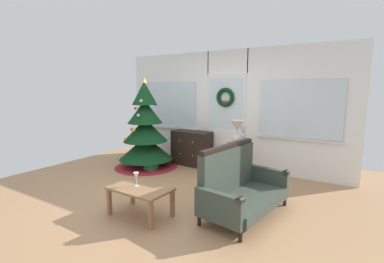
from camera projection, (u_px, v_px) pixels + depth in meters
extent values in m
plane|color=#AD7F56|center=(172.00, 196.00, 4.49)|extent=(6.76, 6.76, 0.00)
cube|color=white|center=(171.00, 107.00, 6.84)|extent=(2.15, 0.08, 2.55)
cube|color=white|center=(300.00, 113.00, 5.26)|extent=(2.15, 0.08, 2.55)
cube|color=white|center=(228.00, 62.00, 5.89)|extent=(0.94, 0.08, 0.50)
cube|color=silver|center=(226.00, 121.00, 6.05)|extent=(0.90, 0.05, 2.05)
cube|color=white|center=(225.00, 147.00, 6.12)|extent=(0.78, 0.02, 0.80)
cube|color=silver|center=(226.00, 104.00, 5.98)|extent=(0.78, 0.01, 1.10)
cube|color=silver|center=(169.00, 104.00, 6.78)|extent=(1.50, 0.01, 1.10)
cube|color=silver|center=(300.00, 109.00, 5.20)|extent=(1.50, 0.01, 1.10)
cube|color=silver|center=(169.00, 127.00, 6.86)|extent=(1.59, 0.06, 0.03)
cube|color=silver|center=(298.00, 139.00, 5.27)|extent=(1.59, 0.06, 0.03)
torus|color=black|center=(225.00, 97.00, 5.92)|extent=(0.41, 0.09, 0.41)
cube|color=red|center=(225.00, 103.00, 5.93)|extent=(0.10, 0.02, 0.10)
cylinder|color=#4C331E|center=(146.00, 161.00, 6.18)|extent=(0.10, 0.10, 0.24)
cone|color=maroon|center=(146.00, 164.00, 6.19)|extent=(1.40, 1.40, 0.10)
cone|color=#0F3819|center=(146.00, 148.00, 6.13)|extent=(1.18, 1.18, 0.50)
cone|color=#0F3819|center=(145.00, 130.00, 6.07)|extent=(0.97, 0.97, 0.50)
cone|color=#0F3819|center=(145.00, 112.00, 6.01)|extent=(0.76, 0.76, 0.50)
cone|color=#0F3819|center=(144.00, 93.00, 5.95)|extent=(0.54, 0.54, 0.50)
cone|color=#E0BC4C|center=(144.00, 80.00, 5.90)|extent=(0.12, 0.12, 0.12)
sphere|color=red|center=(132.00, 129.00, 5.79)|extent=(0.07, 0.07, 0.07)
sphere|color=gold|center=(134.00, 130.00, 5.72)|extent=(0.07, 0.07, 0.07)
sphere|color=silver|center=(141.00, 101.00, 5.74)|extent=(0.07, 0.07, 0.07)
sphere|color=#264CB2|center=(156.00, 104.00, 5.94)|extent=(0.07, 0.07, 0.07)
sphere|color=red|center=(135.00, 108.00, 5.80)|extent=(0.06, 0.06, 0.06)
sphere|color=gold|center=(125.00, 139.00, 5.85)|extent=(0.07, 0.07, 0.07)
sphere|color=silver|center=(138.00, 115.00, 5.72)|extent=(0.06, 0.06, 0.06)
cube|color=black|center=(192.00, 148.00, 6.31)|extent=(0.92, 0.46, 0.78)
sphere|color=tan|center=(180.00, 140.00, 6.20)|extent=(0.03, 0.03, 0.03)
sphere|color=tan|center=(193.00, 142.00, 6.00)|extent=(0.03, 0.03, 0.03)
sphere|color=tan|center=(180.00, 153.00, 6.25)|extent=(0.03, 0.03, 0.03)
sphere|color=tan|center=(193.00, 156.00, 6.04)|extent=(0.03, 0.03, 0.03)
cylinder|color=black|center=(240.00, 236.00, 3.14)|extent=(0.05, 0.05, 0.14)
cylinder|color=black|center=(285.00, 201.00, 4.13)|extent=(0.05, 0.05, 0.14)
cylinder|color=black|center=(199.00, 220.00, 3.52)|extent=(0.05, 0.05, 0.14)
cylinder|color=black|center=(249.00, 191.00, 4.51)|extent=(0.05, 0.05, 0.14)
cube|color=#384238|center=(246.00, 200.00, 3.81)|extent=(0.89, 1.34, 0.14)
cube|color=#384238|center=(228.00, 170.00, 3.94)|extent=(0.30, 1.25, 0.62)
cube|color=black|center=(228.00, 146.00, 3.89)|extent=(0.26, 1.22, 0.06)
cube|color=#384238|center=(218.00, 208.00, 3.28)|extent=(0.67, 0.18, 0.38)
cylinder|color=black|center=(240.00, 201.00, 3.07)|extent=(0.10, 0.10, 0.09)
cube|color=#384238|center=(267.00, 180.00, 4.29)|extent=(0.67, 0.18, 0.38)
cylinder|color=black|center=(286.00, 173.00, 4.08)|extent=(0.10, 0.10, 0.09)
cylinder|color=#8E6642|center=(239.00, 144.00, 5.32)|extent=(0.48, 0.48, 0.02)
cylinder|color=#8E6642|center=(239.00, 161.00, 5.37)|extent=(0.07, 0.07, 0.67)
cube|color=#8E6642|center=(246.00, 178.00, 5.33)|extent=(0.20, 0.05, 0.04)
cube|color=#8E6642|center=(237.00, 174.00, 5.58)|extent=(0.14, 0.20, 0.04)
cube|color=#8E6642|center=(232.00, 178.00, 5.34)|extent=(0.14, 0.20, 0.04)
sphere|color=silver|center=(237.00, 139.00, 5.37)|extent=(0.16, 0.16, 0.16)
cylinder|color=silver|center=(237.00, 132.00, 5.35)|extent=(0.02, 0.02, 0.06)
cone|color=silver|center=(237.00, 125.00, 5.33)|extent=(0.28, 0.28, 0.20)
cylinder|color=#99ADBC|center=(243.00, 140.00, 5.20)|extent=(0.09, 0.09, 0.16)
sphere|color=#99ADBC|center=(243.00, 136.00, 5.19)|extent=(0.10, 0.10, 0.10)
cylinder|color=#4C7042|center=(242.00, 131.00, 5.18)|extent=(0.07, 0.01, 0.17)
cylinder|color=#4C7042|center=(243.00, 131.00, 5.17)|extent=(0.01, 0.01, 0.18)
cylinder|color=#4C7042|center=(244.00, 131.00, 5.16)|extent=(0.07, 0.01, 0.17)
cube|color=#8E6642|center=(140.00, 189.00, 3.75)|extent=(0.85, 0.54, 0.03)
cube|color=#8E6642|center=(109.00, 202.00, 3.81)|extent=(0.05, 0.05, 0.37)
cube|color=#8E6642|center=(151.00, 215.00, 3.40)|extent=(0.05, 0.05, 0.37)
cube|color=#8E6642|center=(132.00, 192.00, 4.17)|extent=(0.05, 0.05, 0.37)
cube|color=#8E6642|center=(172.00, 203.00, 3.76)|extent=(0.05, 0.05, 0.37)
cylinder|color=silver|center=(136.00, 186.00, 3.81)|extent=(0.06, 0.06, 0.01)
cylinder|color=silver|center=(136.00, 182.00, 3.80)|extent=(0.01, 0.01, 0.10)
cone|color=silver|center=(136.00, 176.00, 3.78)|extent=(0.08, 0.08, 0.09)
cube|color=#266633|center=(151.00, 166.00, 5.82)|extent=(0.23, 0.20, 0.23)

